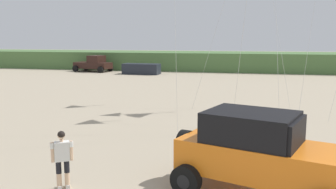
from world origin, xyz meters
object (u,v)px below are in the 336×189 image
(jeep, at_px, (260,152))
(person_watching, at_px, (62,156))
(distant_pickup, at_px, (94,64))
(distant_sedan, at_px, (141,69))

(jeep, bearing_deg, person_watching, -172.10)
(person_watching, relative_size, distant_pickup, 0.34)
(jeep, relative_size, distant_pickup, 1.02)
(distant_sedan, bearing_deg, jeep, -64.71)
(jeep, xyz_separation_m, person_watching, (-5.36, -0.74, -0.26))
(distant_pickup, bearing_deg, person_watching, -67.59)
(person_watching, xyz_separation_m, distant_pickup, (-13.78, 33.40, 0.00))
(distant_pickup, bearing_deg, distant_sedan, -14.97)
(distant_sedan, bearing_deg, distant_pickup, 168.29)
(jeep, relative_size, person_watching, 3.00)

